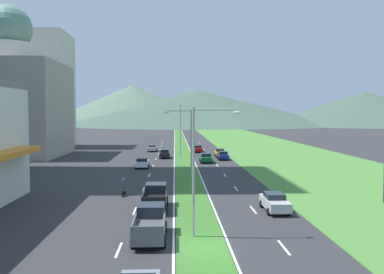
% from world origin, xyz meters
% --- Properties ---
extents(ground_plane, '(600.00, 600.00, 0.00)m').
position_xyz_m(ground_plane, '(0.00, 0.00, 0.00)').
color(ground_plane, '#2D2D30').
extents(grass_median, '(3.20, 240.00, 0.06)m').
position_xyz_m(grass_median, '(0.00, 60.00, 0.03)').
color(grass_median, '#387028').
rests_on(grass_median, ground_plane).
extents(grass_verge_right, '(24.00, 240.00, 0.06)m').
position_xyz_m(grass_verge_right, '(20.60, 60.00, 0.03)').
color(grass_verge_right, '#477F33').
rests_on(grass_verge_right, ground_plane).
extents(lane_dash_left_2, '(0.16, 2.80, 0.01)m').
position_xyz_m(lane_dash_left_2, '(-5.10, -0.09, 0.01)').
color(lane_dash_left_2, silver).
rests_on(lane_dash_left_2, ground_plane).
extents(lane_dash_left_3, '(0.16, 2.80, 0.01)m').
position_xyz_m(lane_dash_left_3, '(-5.10, 9.86, 0.01)').
color(lane_dash_left_3, silver).
rests_on(lane_dash_left_3, ground_plane).
extents(lane_dash_left_4, '(0.16, 2.80, 0.01)m').
position_xyz_m(lane_dash_left_4, '(-5.10, 19.81, 0.01)').
color(lane_dash_left_4, silver).
rests_on(lane_dash_left_4, ground_plane).
extents(lane_dash_left_5, '(0.16, 2.80, 0.01)m').
position_xyz_m(lane_dash_left_5, '(-5.10, 29.77, 0.01)').
color(lane_dash_left_5, silver).
rests_on(lane_dash_left_5, ground_plane).
extents(lane_dash_left_6, '(0.16, 2.80, 0.01)m').
position_xyz_m(lane_dash_left_6, '(-5.10, 39.72, 0.01)').
color(lane_dash_left_6, silver).
rests_on(lane_dash_left_6, ground_plane).
extents(lane_dash_left_7, '(0.16, 2.80, 0.01)m').
position_xyz_m(lane_dash_left_7, '(-5.10, 49.67, 0.01)').
color(lane_dash_left_7, silver).
rests_on(lane_dash_left_7, ground_plane).
extents(lane_dash_left_8, '(0.16, 2.80, 0.01)m').
position_xyz_m(lane_dash_left_8, '(-5.10, 59.63, 0.01)').
color(lane_dash_left_8, silver).
rests_on(lane_dash_left_8, ground_plane).
extents(lane_dash_left_9, '(0.16, 2.80, 0.01)m').
position_xyz_m(lane_dash_left_9, '(-5.10, 69.58, 0.01)').
color(lane_dash_left_9, silver).
rests_on(lane_dash_left_9, ground_plane).
extents(lane_dash_left_10, '(0.16, 2.80, 0.01)m').
position_xyz_m(lane_dash_left_10, '(-5.10, 79.53, 0.01)').
color(lane_dash_left_10, silver).
rests_on(lane_dash_left_10, ground_plane).
extents(lane_dash_left_11, '(0.16, 2.80, 0.01)m').
position_xyz_m(lane_dash_left_11, '(-5.10, 89.49, 0.01)').
color(lane_dash_left_11, silver).
rests_on(lane_dash_left_11, ground_plane).
extents(lane_dash_right_2, '(0.16, 2.80, 0.01)m').
position_xyz_m(lane_dash_right_2, '(5.10, -0.09, 0.01)').
color(lane_dash_right_2, silver).
rests_on(lane_dash_right_2, ground_plane).
extents(lane_dash_right_3, '(0.16, 2.80, 0.01)m').
position_xyz_m(lane_dash_right_3, '(5.10, 9.86, 0.01)').
color(lane_dash_right_3, silver).
rests_on(lane_dash_right_3, ground_plane).
extents(lane_dash_right_4, '(0.16, 2.80, 0.01)m').
position_xyz_m(lane_dash_right_4, '(5.10, 19.81, 0.01)').
color(lane_dash_right_4, silver).
rests_on(lane_dash_right_4, ground_plane).
extents(lane_dash_right_5, '(0.16, 2.80, 0.01)m').
position_xyz_m(lane_dash_right_5, '(5.10, 29.77, 0.01)').
color(lane_dash_right_5, silver).
rests_on(lane_dash_right_5, ground_plane).
extents(lane_dash_right_6, '(0.16, 2.80, 0.01)m').
position_xyz_m(lane_dash_right_6, '(5.10, 39.72, 0.01)').
color(lane_dash_right_6, silver).
rests_on(lane_dash_right_6, ground_plane).
extents(lane_dash_right_7, '(0.16, 2.80, 0.01)m').
position_xyz_m(lane_dash_right_7, '(5.10, 49.67, 0.01)').
color(lane_dash_right_7, silver).
rests_on(lane_dash_right_7, ground_plane).
extents(lane_dash_right_8, '(0.16, 2.80, 0.01)m').
position_xyz_m(lane_dash_right_8, '(5.10, 59.63, 0.01)').
color(lane_dash_right_8, silver).
rests_on(lane_dash_right_8, ground_plane).
extents(lane_dash_right_9, '(0.16, 2.80, 0.01)m').
position_xyz_m(lane_dash_right_9, '(5.10, 69.58, 0.01)').
color(lane_dash_right_9, silver).
rests_on(lane_dash_right_9, ground_plane).
extents(lane_dash_right_10, '(0.16, 2.80, 0.01)m').
position_xyz_m(lane_dash_right_10, '(5.10, 79.53, 0.01)').
color(lane_dash_right_10, silver).
rests_on(lane_dash_right_10, ground_plane).
extents(lane_dash_right_11, '(0.16, 2.80, 0.01)m').
position_xyz_m(lane_dash_right_11, '(5.10, 89.49, 0.01)').
color(lane_dash_right_11, silver).
rests_on(lane_dash_right_11, ground_plane).
extents(edge_line_median_left, '(0.16, 240.00, 0.01)m').
position_xyz_m(edge_line_median_left, '(-1.75, 60.00, 0.01)').
color(edge_line_median_left, silver).
rests_on(edge_line_median_left, ground_plane).
extents(edge_line_median_right, '(0.16, 240.00, 0.01)m').
position_xyz_m(edge_line_median_right, '(1.75, 60.00, 0.01)').
color(edge_line_median_right, silver).
rests_on(edge_line_median_right, ground_plane).
extents(domed_building, '(19.82, 19.82, 29.01)m').
position_xyz_m(domed_building, '(-33.57, 55.88, 10.90)').
color(domed_building, '#9E9384').
rests_on(domed_building, ground_plane).
extents(midrise_colored, '(13.96, 13.96, 27.79)m').
position_xyz_m(midrise_colored, '(-34.64, 77.22, 13.90)').
color(midrise_colored, beige).
rests_on(midrise_colored, ground_plane).
extents(hill_far_left, '(137.69, 137.69, 30.12)m').
position_xyz_m(hill_far_left, '(-34.56, 294.85, 15.06)').
color(hill_far_left, '#516B56').
rests_on(hill_far_left, ground_plane).
extents(hill_far_center, '(206.84, 206.84, 25.53)m').
position_xyz_m(hill_far_center, '(15.10, 282.04, 12.77)').
color(hill_far_center, '#3D5647').
rests_on(hill_far_center, ground_plane).
extents(hill_far_right, '(142.52, 142.52, 23.27)m').
position_xyz_m(hill_far_right, '(131.17, 256.15, 11.64)').
color(hill_far_right, '#3D5647').
rests_on(hill_far_right, ground_plane).
extents(street_lamp_near, '(3.23, 0.28, 8.73)m').
position_xyz_m(street_lamp_near, '(-0.04, 2.28, 5.08)').
color(street_lamp_near, '#99999E').
rests_on(street_lamp_near, ground_plane).
extents(street_lamp_mid, '(3.51, 0.48, 8.78)m').
position_xyz_m(street_lamp_mid, '(0.04, 27.83, 5.14)').
color(street_lamp_mid, '#99999E').
rests_on(street_lamp_mid, ground_plane).
extents(street_lamp_far, '(2.82, 0.36, 9.92)m').
position_xyz_m(street_lamp_far, '(-0.29, 53.29, 5.66)').
color(street_lamp_far, '#99999E').
rests_on(street_lamp_far, ground_plane).
extents(car_0, '(1.93, 4.76, 1.40)m').
position_xyz_m(car_0, '(-6.60, 64.66, 0.74)').
color(car_0, '#B2B2B7').
rests_on(car_0, ground_plane).
extents(car_1, '(2.00, 4.51, 1.47)m').
position_xyz_m(car_1, '(3.21, 62.21, 0.76)').
color(car_1, maroon).
rests_on(car_1, ground_plane).
extents(car_2, '(2.03, 4.62, 1.56)m').
position_xyz_m(car_2, '(3.59, 43.91, 0.79)').
color(car_2, '#0C5128').
rests_on(car_2, ground_plane).
extents(car_4, '(1.89, 4.22, 1.64)m').
position_xyz_m(car_4, '(-3.56, 51.06, 0.82)').
color(car_4, black).
rests_on(car_4, ground_plane).
extents(car_5, '(2.00, 4.20, 1.54)m').
position_xyz_m(car_5, '(-6.63, 37.57, 0.78)').
color(car_5, silver).
rests_on(car_5, ground_plane).
extents(car_7, '(1.91, 4.59, 1.54)m').
position_xyz_m(car_7, '(6.83, 9.31, 0.79)').
color(car_7, '#B2B2B7').
rests_on(car_7, ground_plane).
extents(car_8, '(1.88, 4.15, 1.52)m').
position_xyz_m(car_8, '(6.96, 52.94, 0.77)').
color(car_8, yellow).
rests_on(car_8, ground_plane).
extents(car_9, '(1.87, 4.11, 1.51)m').
position_xyz_m(car_9, '(6.99, 47.92, 0.76)').
color(car_9, navy).
rests_on(car_9, ground_plane).
extents(pickup_truck_0, '(2.18, 5.40, 2.00)m').
position_xyz_m(pickup_truck_0, '(-3.32, 2.17, 0.98)').
color(pickup_truck_0, '#515459').
rests_on(pickup_truck_0, ground_plane).
extents(pickup_truck_1, '(2.18, 5.40, 2.00)m').
position_xyz_m(pickup_truck_1, '(-3.37, 10.63, 0.98)').
color(pickup_truck_1, black).
rests_on(pickup_truck_1, ground_plane).
extents(motorcycle_rider, '(0.36, 2.00, 1.80)m').
position_xyz_m(motorcycle_rider, '(-6.86, 16.54, 0.75)').
color(motorcycle_rider, black).
rests_on(motorcycle_rider, ground_plane).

